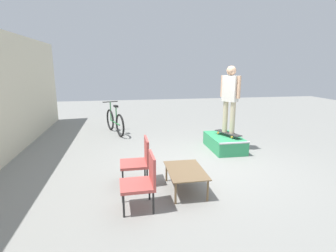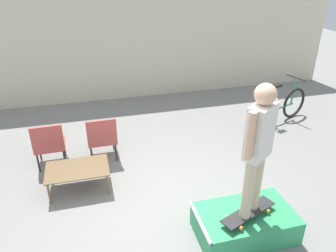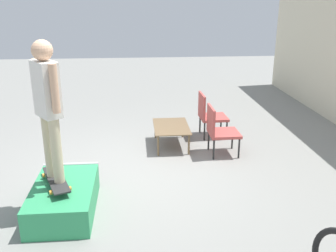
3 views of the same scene
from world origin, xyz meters
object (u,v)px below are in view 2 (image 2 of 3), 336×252
at_px(coffee_table, 77,170).
at_px(patio_chair_right, 102,137).
at_px(skateboard_on_ramp, 248,212).
at_px(person_skater, 258,143).
at_px(patio_chair_left, 49,143).
at_px(bicycle, 279,107).
at_px(skate_ramp_box, 244,223).

relative_size(coffee_table, patio_chair_right, 1.13).
relative_size(skateboard_on_ramp, person_skater, 0.49).
bearing_deg(skateboard_on_ramp, patio_chair_left, 114.70).
xyz_separation_m(person_skater, patio_chair_left, (-2.57, 2.46, -1.01)).
xyz_separation_m(patio_chair_right, bicycle, (3.95, 0.54, -0.09)).
height_order(skate_ramp_box, patio_chair_right, patio_chair_right).
xyz_separation_m(skate_ramp_box, patio_chair_left, (-2.58, 2.38, 0.29)).
distance_m(patio_chair_left, patio_chair_right, 0.91).
bearing_deg(skateboard_on_ramp, bicycle, 30.97).
xyz_separation_m(coffee_table, patio_chair_right, (0.46, 0.79, 0.12)).
relative_size(patio_chair_right, bicycle, 0.51).
height_order(skate_ramp_box, person_skater, person_skater).
height_order(skate_ramp_box, patio_chair_left, patio_chair_left).
bearing_deg(patio_chair_left, coffee_table, 118.17).
bearing_deg(bicycle, patio_chair_left, 167.47).
height_order(patio_chair_left, bicycle, bicycle).
height_order(skateboard_on_ramp, patio_chair_right, patio_chair_right).
height_order(coffee_table, patio_chair_right, patio_chair_right).
xyz_separation_m(skateboard_on_ramp, patio_chair_left, (-2.57, 2.46, 0.03)).
distance_m(coffee_table, patio_chair_right, 0.92).
bearing_deg(patio_chair_left, person_skater, 134.49).
bearing_deg(skate_ramp_box, person_skater, -101.01).
bearing_deg(patio_chair_right, patio_chair_left, -0.58).
bearing_deg(person_skater, skate_ramp_box, 44.03).
xyz_separation_m(skate_ramp_box, person_skater, (-0.02, -0.08, 1.30)).
height_order(person_skater, bicycle, person_skater).
bearing_deg(patio_chair_right, skate_ramp_box, 124.54).
bearing_deg(bicycle, patio_chair_right, 168.91).
bearing_deg(skateboard_on_ramp, coffee_table, 120.15).
distance_m(skate_ramp_box, patio_chair_left, 3.52).
distance_m(skateboard_on_ramp, patio_chair_right, 2.96).
distance_m(skate_ramp_box, patio_chair_right, 2.92).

